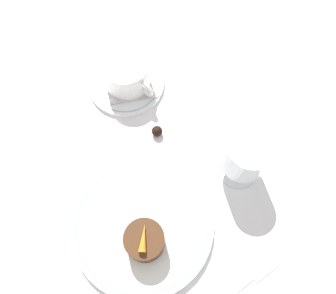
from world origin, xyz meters
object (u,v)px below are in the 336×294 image
coffee_cup (127,73)px  wine_glass (246,157)px  dinner_plate (143,224)px  fork (240,287)px  dessert_cake (145,241)px

coffee_cup → wine_glass: bearing=2.0°
wine_glass → dinner_plate: bearing=-106.3°
coffee_cup → fork: size_ratio=0.61×
coffee_cup → dessert_cake: (0.25, -0.20, -0.01)m
coffee_cup → dessert_cake: bearing=-38.3°
wine_glass → fork: size_ratio=0.55×
coffee_cup → fork: coffee_cup is taller
fork → coffee_cup: bearing=160.8°
coffee_cup → dessert_cake: coffee_cup is taller
wine_glass → dessert_cake: wine_glass is taller
dinner_plate → coffee_cup: bearing=141.4°
wine_glass → fork: (0.13, -0.15, -0.07)m
coffee_cup → fork: (0.41, -0.14, -0.04)m
fork → dessert_cake: size_ratio=3.06×
dinner_plate → dessert_cake: size_ratio=3.77×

